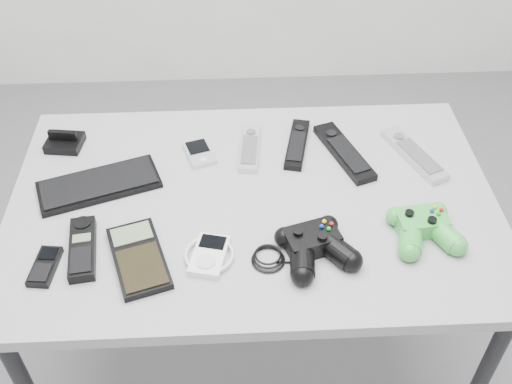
{
  "coord_description": "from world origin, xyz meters",
  "views": [
    {
      "loc": [
        -0.08,
        -0.92,
        1.68
      ],
      "look_at": [
        -0.03,
        0.07,
        0.76
      ],
      "focal_mm": 42.0,
      "sensor_mm": 36.0,
      "label": 1
    }
  ],
  "objects_px": {
    "calculator": "(139,257)",
    "controller_green": "(424,226)",
    "remote_silver_b": "(414,154)",
    "mobile_phone": "(45,266)",
    "desk": "(253,219)",
    "pda_keyboard": "(99,184)",
    "mp3_player": "(209,255)",
    "remote_black_b": "(344,152)",
    "pda": "(200,153)",
    "remote_silver_a": "(250,147)",
    "controller_black": "(315,244)",
    "remote_black_a": "(297,144)",
    "cordless_handset": "(82,248)"
  },
  "relations": [
    {
      "from": "pda",
      "to": "controller_black",
      "type": "distance_m",
      "value": 0.41
    },
    {
      "from": "pda",
      "to": "calculator",
      "type": "xyz_separation_m",
      "value": [
        -0.12,
        -0.33,
        0.0
      ]
    },
    {
      "from": "desk",
      "to": "remote_black_a",
      "type": "bearing_deg",
      "value": 57.4
    },
    {
      "from": "remote_silver_a",
      "to": "desk",
      "type": "bearing_deg",
      "value": -84.16
    },
    {
      "from": "mobile_phone",
      "to": "controller_green",
      "type": "xyz_separation_m",
      "value": [
        0.78,
        0.06,
        0.02
      ]
    },
    {
      "from": "remote_silver_b",
      "to": "controller_green",
      "type": "bearing_deg",
      "value": -122.06
    },
    {
      "from": "desk",
      "to": "mp3_player",
      "type": "distance_m",
      "value": 0.21
    },
    {
      "from": "pda",
      "to": "mp3_player",
      "type": "distance_m",
      "value": 0.33
    },
    {
      "from": "pda",
      "to": "remote_black_a",
      "type": "bearing_deg",
      "value": -12.64
    },
    {
      "from": "mobile_phone",
      "to": "mp3_player",
      "type": "distance_m",
      "value": 0.33
    },
    {
      "from": "pda_keyboard",
      "to": "remote_black_a",
      "type": "distance_m",
      "value": 0.49
    },
    {
      "from": "pda",
      "to": "cordless_handset",
      "type": "xyz_separation_m",
      "value": [
        -0.23,
        -0.31,
        0.01
      ]
    },
    {
      "from": "desk",
      "to": "remote_silver_b",
      "type": "bearing_deg",
      "value": 18.14
    },
    {
      "from": "remote_black_b",
      "to": "mobile_phone",
      "type": "relative_size",
      "value": 2.28
    },
    {
      "from": "remote_silver_b",
      "to": "mobile_phone",
      "type": "distance_m",
      "value": 0.88
    },
    {
      "from": "remote_silver_a",
      "to": "controller_green",
      "type": "xyz_separation_m",
      "value": [
        0.35,
        -0.3,
        0.02
      ]
    },
    {
      "from": "cordless_handset",
      "to": "mp3_player",
      "type": "relative_size",
      "value": 1.52
    },
    {
      "from": "mobile_phone",
      "to": "desk",
      "type": "bearing_deg",
      "value": 29.9
    },
    {
      "from": "cordless_handset",
      "to": "controller_black",
      "type": "relative_size",
      "value": 0.63
    },
    {
      "from": "pda_keyboard",
      "to": "controller_black",
      "type": "bearing_deg",
      "value": -44.7
    },
    {
      "from": "calculator",
      "to": "controller_green",
      "type": "bearing_deg",
      "value": -13.59
    },
    {
      "from": "pda_keyboard",
      "to": "controller_black",
      "type": "xyz_separation_m",
      "value": [
        0.47,
        -0.23,
        0.02
      ]
    },
    {
      "from": "remote_silver_b",
      "to": "controller_green",
      "type": "height_order",
      "value": "controller_green"
    },
    {
      "from": "calculator",
      "to": "remote_black_b",
      "type": "bearing_deg",
      "value": 16.13
    },
    {
      "from": "desk",
      "to": "mp3_player",
      "type": "xyz_separation_m",
      "value": [
        -0.1,
        -0.17,
        0.07
      ]
    },
    {
      "from": "remote_black_b",
      "to": "controller_green",
      "type": "distance_m",
      "value": 0.3
    },
    {
      "from": "remote_black_a",
      "to": "controller_black",
      "type": "bearing_deg",
      "value": -77.32
    },
    {
      "from": "desk",
      "to": "pda_keyboard",
      "type": "xyz_separation_m",
      "value": [
        -0.35,
        0.06,
        0.07
      ]
    },
    {
      "from": "calculator",
      "to": "pda_keyboard",
      "type": "bearing_deg",
      "value": 98.42
    },
    {
      "from": "controller_green",
      "to": "remote_black_b",
      "type": "bearing_deg",
      "value": 108.36
    },
    {
      "from": "controller_green",
      "to": "controller_black",
      "type": "bearing_deg",
      "value": -176.5
    },
    {
      "from": "pda_keyboard",
      "to": "remote_black_b",
      "type": "height_order",
      "value": "remote_black_b"
    },
    {
      "from": "pda_keyboard",
      "to": "mp3_player",
      "type": "xyz_separation_m",
      "value": [
        0.26,
        -0.23,
        0.0
      ]
    },
    {
      "from": "calculator",
      "to": "controller_green",
      "type": "height_order",
      "value": "controller_green"
    },
    {
      "from": "desk",
      "to": "pda_keyboard",
      "type": "relative_size",
      "value": 4.03
    },
    {
      "from": "pda_keyboard",
      "to": "remote_silver_a",
      "type": "distance_m",
      "value": 0.37
    },
    {
      "from": "controller_black",
      "to": "mp3_player",
      "type": "bearing_deg",
      "value": 163.99
    },
    {
      "from": "mobile_phone",
      "to": "calculator",
      "type": "relative_size",
      "value": 0.51
    },
    {
      "from": "controller_black",
      "to": "remote_black_b",
      "type": "bearing_deg",
      "value": 53.55
    },
    {
      "from": "mobile_phone",
      "to": "pda_keyboard",
      "type": "bearing_deg",
      "value": 79.85
    },
    {
      "from": "pda",
      "to": "pda_keyboard",
      "type": "bearing_deg",
      "value": -173.36
    },
    {
      "from": "cordless_handset",
      "to": "mp3_player",
      "type": "height_order",
      "value": "cordless_handset"
    },
    {
      "from": "cordless_handset",
      "to": "mp3_player",
      "type": "xyz_separation_m",
      "value": [
        0.26,
        -0.03,
        -0.0
      ]
    },
    {
      "from": "desk",
      "to": "pda_keyboard",
      "type": "bearing_deg",
      "value": 170.43
    },
    {
      "from": "remote_silver_a",
      "to": "calculator",
      "type": "height_order",
      "value": "same"
    },
    {
      "from": "pda_keyboard",
      "to": "mp3_player",
      "type": "distance_m",
      "value": 0.34
    },
    {
      "from": "controller_green",
      "to": "mobile_phone",
      "type": "bearing_deg",
      "value": 177.95
    },
    {
      "from": "pda_keyboard",
      "to": "calculator",
      "type": "bearing_deg",
      "value": -83.0
    },
    {
      "from": "remote_black_b",
      "to": "mp3_player",
      "type": "relative_size",
      "value": 2.09
    },
    {
      "from": "desk",
      "to": "remote_black_a",
      "type": "distance_m",
      "value": 0.23
    }
  ]
}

